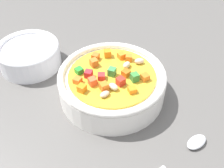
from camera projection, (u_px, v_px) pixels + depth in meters
The scene contains 4 objects.
ground_plane at pixel (112, 98), 51.00cm from camera, with size 140.00×140.00×2.00cm, color #565451.
soup_bowl_main at pixel (112, 83), 48.26cm from camera, with size 19.46×19.46×6.45cm.
spoon at pixel (163, 167), 38.79cm from camera, with size 19.32×13.50×1.01cm.
side_bowl_small at pixel (29, 55), 55.13cm from camera, with size 12.89×12.89×4.98cm.
Camera 1 is at (-33.10, -11.91, 36.03)cm, focal length 42.35 mm.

